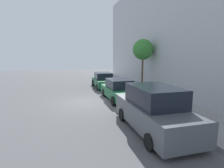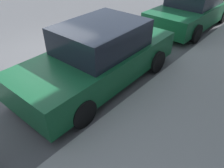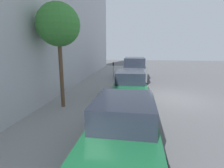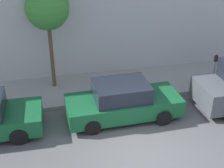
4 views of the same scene
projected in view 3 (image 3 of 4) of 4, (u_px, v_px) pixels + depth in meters
The scene contains 8 objects.
ground_plane at pixel (171, 98), 10.06m from camera, with size 60.00×60.00×0.00m, color #515154.
sidewalk at pixel (87, 94), 10.67m from camera, with size 2.91×32.00×0.15m.
building_facade at pixel (42, 0), 9.86m from camera, with size 2.00×32.00×11.02m.
parked_suv_nearest at pixel (134, 69), 15.54m from camera, with size 2.08×4.80×1.98m.
parked_sedan_second at pixel (130, 85), 10.17m from camera, with size 1.92×4.54×1.54m.
parked_sedan_third at pixel (124, 125), 4.92m from camera, with size 1.92×4.54×1.54m.
parking_meter_near at pixel (113, 69), 14.95m from camera, with size 0.11×0.15×1.50m.
street_tree at pixel (58, 25), 7.46m from camera, with size 1.86×1.86×4.60m.
Camera 3 is at (2.12, 10.03, 2.88)m, focal length 28.00 mm.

